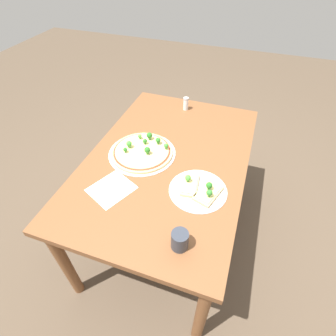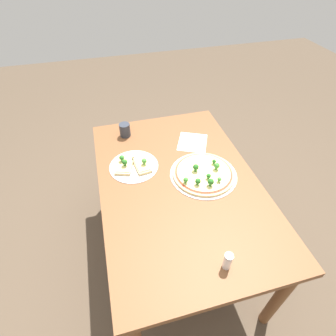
% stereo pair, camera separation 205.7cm
% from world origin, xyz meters
% --- Properties ---
extents(ground_plane, '(8.00, 8.00, 0.00)m').
position_xyz_m(ground_plane, '(0.00, 0.00, 0.00)').
color(ground_plane, brown).
extents(dining_table, '(1.35, 0.89, 0.72)m').
position_xyz_m(dining_table, '(0.00, 0.00, 0.63)').
color(dining_table, brown).
rests_on(dining_table, ground_plane).
extents(pizza_tray_whole, '(0.39, 0.39, 0.07)m').
position_xyz_m(pizza_tray_whole, '(-0.01, 0.15, 0.73)').
color(pizza_tray_whole, silver).
rests_on(pizza_tray_whole, dining_table).
extents(pizza_tray_slice, '(0.30, 0.30, 0.07)m').
position_xyz_m(pizza_tray_slice, '(-0.19, -0.23, 0.73)').
color(pizza_tray_slice, silver).
rests_on(pizza_tray_slice, dining_table).
extents(drinking_cup, '(0.07, 0.07, 0.09)m').
position_xyz_m(drinking_cup, '(-0.52, -0.23, 0.76)').
color(drinking_cup, '#2D333D').
rests_on(drinking_cup, dining_table).
extents(condiment_shaker, '(0.04, 0.04, 0.09)m').
position_xyz_m(condiment_shaker, '(0.54, 0.05, 0.77)').
color(condiment_shaker, silver).
rests_on(condiment_shaker, dining_table).
extents(paper_menu, '(0.26, 0.25, 0.00)m').
position_xyz_m(paper_menu, '(-0.32, 0.19, 0.72)').
color(paper_menu, white).
rests_on(paper_menu, dining_table).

